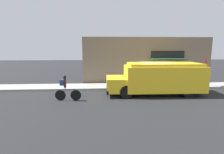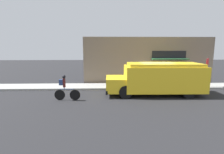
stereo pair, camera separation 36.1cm
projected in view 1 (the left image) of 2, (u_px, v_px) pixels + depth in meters
name	position (u px, v px, depth m)	size (l,w,h in m)	color
ground_plane	(155.00, 89.00, 14.18)	(70.00, 70.00, 0.00)	#232326
sidewalk	(151.00, 86.00, 15.18)	(28.00, 2.06, 0.15)	#999993
storefront	(149.00, 61.00, 16.20)	(12.04, 0.88, 4.32)	#756656
school_bus	(158.00, 78.00, 12.60)	(6.89, 2.89, 2.28)	yellow
cyclist	(66.00, 88.00, 11.12)	(1.67, 0.22, 1.65)	black
stop_sign_post	(205.00, 67.00, 14.61)	(0.45, 0.45, 2.39)	slate
trash_bin	(185.00, 79.00, 15.83)	(0.51, 0.51, 0.81)	#2D5138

